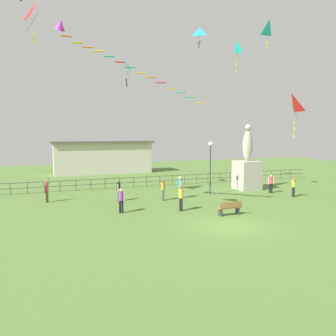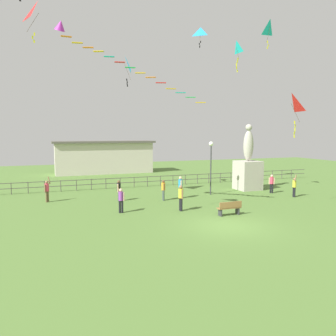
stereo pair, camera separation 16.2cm
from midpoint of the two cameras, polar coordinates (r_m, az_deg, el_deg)
ground_plane at (r=18.03m, az=10.56°, el=-9.79°), size 80.00×80.00×0.00m
statue_monument at (r=29.55m, az=13.79°, el=-0.31°), size 1.92×1.92×5.68m
lamppost at (r=26.37m, az=7.62°, el=2.07°), size 0.36×0.36×4.25m
park_bench at (r=20.13m, az=10.83°, el=-6.77°), size 1.51×0.45×0.85m
person_0 at (r=24.88m, az=2.34°, el=-3.09°), size 0.31×0.50×1.66m
person_1 at (r=20.84m, az=2.46°, el=-4.89°), size 0.30×0.49×1.64m
person_2 at (r=20.51m, az=-7.92°, el=-5.25°), size 0.45×0.37×1.79m
person_3 at (r=27.21m, az=21.16°, el=-2.87°), size 0.30×0.45×1.76m
person_4 at (r=24.99m, az=-20.03°, el=-3.51°), size 0.45×0.40×1.82m
person_5 at (r=24.10m, az=-8.32°, el=-3.64°), size 0.28×0.44×1.52m
person_6 at (r=28.35m, az=17.65°, el=-2.41°), size 0.39×0.30×1.53m
person_7 at (r=24.08m, az=-0.61°, el=-3.60°), size 0.28×0.45×1.51m
kite_0 at (r=26.43m, az=11.90°, el=19.61°), size 0.44×0.81×2.30m
kite_1 at (r=28.96m, az=17.39°, el=22.15°), size 0.75×0.73×2.21m
kite_2 at (r=32.21m, az=5.81°, el=22.19°), size 1.06×0.95×1.80m
kite_4 at (r=24.07m, az=-21.29°, el=23.61°), size 1.30×1.27×2.53m
kite_5 at (r=28.00m, az=-7.36°, el=17.41°), size 0.86×1.17×2.51m
kite_6 at (r=22.51m, az=20.75°, el=10.17°), size 1.06×0.96×2.75m
streamer_kite at (r=20.90m, az=-14.98°, el=21.13°), size 8.65×2.66×4.61m
waterfront_railing at (r=30.43m, az=-3.57°, el=-2.08°), size 36.02×0.06×0.95m
pavilion_building at (r=41.52m, az=-10.87°, el=1.91°), size 12.22×3.83×3.98m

